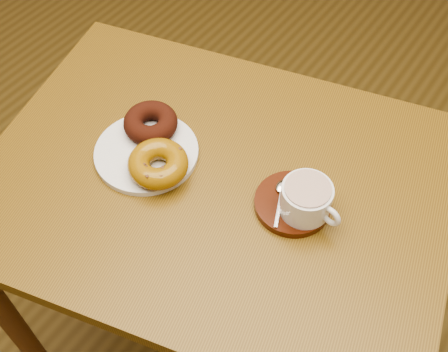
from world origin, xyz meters
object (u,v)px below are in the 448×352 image
Objects in this scene: saucer at (293,203)px; coffee_cup at (307,199)px; cafe_table at (216,216)px; donut_plate at (147,152)px.

saucer is 0.05m from coffee_cup.
cafe_table is at bearing -169.61° from saucer.
saucer reaches higher than cafe_table.
donut_plate reaches higher than cafe_table.
cafe_table is at bearing 12.23° from donut_plate.
donut_plate is at bearing -160.57° from coffee_cup.
coffee_cup is at bearing 9.80° from donut_plate.
saucer is (0.30, 0.06, 0.00)m from donut_plate.
cafe_table is 5.03× the size of donut_plate.
saucer is at bearing -177.62° from coffee_cup.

